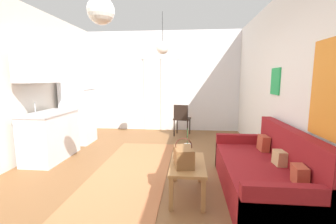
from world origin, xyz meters
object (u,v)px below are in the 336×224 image
object	(u,v)px
couch	(266,175)
coffee_table	(188,168)
pendant_lamp_near	(101,11)
accent_chair	(182,118)
pendant_lamp_far	(163,48)
bamboo_vase	(187,150)
refrigerator	(78,106)
handbag	(184,156)

from	to	relation	value
couch	coffee_table	distance (m)	1.04
pendant_lamp_near	accent_chair	bearing A→B (deg)	77.96
coffee_table	pendant_lamp_far	size ratio (longest dim) A/B	1.00
coffee_table	bamboo_vase	size ratio (longest dim) A/B	2.09
couch	bamboo_vase	world-z (taller)	couch
couch	refrigerator	size ratio (longest dim) A/B	1.11
couch	refrigerator	distance (m)	4.28
bamboo_vase	pendant_lamp_far	size ratio (longest dim) A/B	0.48
pendant_lamp_far	refrigerator	bearing A→B (deg)	173.33
couch	pendant_lamp_near	size ratio (longest dim) A/B	2.48
couch	bamboo_vase	bearing A→B (deg)	173.25
coffee_table	accent_chair	world-z (taller)	accent_chair
handbag	pendant_lamp_near	xyz separation A→B (m)	(-0.89, -0.28, 1.68)
coffee_table	refrigerator	distance (m)	3.49
bamboo_vase	pendant_lamp_far	xyz separation A→B (m)	(-0.56, 1.81, 1.63)
coffee_table	bamboo_vase	bearing A→B (deg)	92.06
accent_chair	pendant_lamp_far	size ratio (longest dim) A/B	0.99
couch	pendant_lamp_far	bearing A→B (deg)	129.48
accent_chair	pendant_lamp_near	xyz separation A→B (m)	(-0.75, -3.53, 1.75)
coffee_table	bamboo_vase	xyz separation A→B (m)	(-0.01, 0.21, 0.17)
pendant_lamp_near	pendant_lamp_far	xyz separation A→B (m)	(0.37, 2.41, -0.07)
bamboo_vase	coffee_table	bearing A→B (deg)	-87.94
accent_chair	pendant_lamp_near	world-z (taller)	pendant_lamp_near
couch	pendant_lamp_far	world-z (taller)	pendant_lamp_far
refrigerator	pendant_lamp_near	size ratio (longest dim) A/B	2.23
coffee_table	pendant_lamp_far	xyz separation A→B (m)	(-0.56, 2.02, 1.80)
pendant_lamp_near	pendant_lamp_far	world-z (taller)	same
couch	pendant_lamp_near	bearing A→B (deg)	-166.24
accent_chair	bamboo_vase	bearing A→B (deg)	103.67
coffee_table	pendant_lamp_near	xyz separation A→B (m)	(-0.94, -0.40, 1.87)
coffee_table	pendant_lamp_near	distance (m)	2.13
coffee_table	bamboo_vase	distance (m)	0.27
pendant_lamp_near	coffee_table	bearing A→B (deg)	22.85
handbag	accent_chair	distance (m)	3.25
refrigerator	pendant_lamp_near	world-z (taller)	pendant_lamp_near
accent_chair	pendant_lamp_far	bearing A→B (deg)	81.46
handbag	pendant_lamp_far	xyz separation A→B (m)	(-0.51, 2.13, 1.61)
coffee_table	handbag	distance (m)	0.23
coffee_table	refrigerator	xyz separation A→B (m)	(-2.61, 2.26, 0.51)
bamboo_vase	refrigerator	world-z (taller)	refrigerator
refrigerator	coffee_table	bearing A→B (deg)	-40.81
bamboo_vase	pendant_lamp_near	world-z (taller)	pendant_lamp_near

